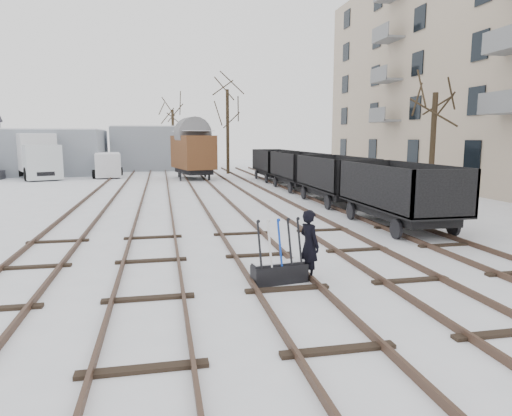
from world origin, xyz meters
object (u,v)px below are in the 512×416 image
Objects in this scene: panel_van at (108,165)px; lorry at (36,155)px; box_van_wagon at (193,151)px; freight_wagon_a at (398,203)px; worker at (309,245)px; ground_frame at (279,271)px.

lorry is at bearing 170.28° from panel_van.
freight_wagon_a is at bearing -86.99° from box_van_wagon.
lorry is (-12.73, 3.54, -0.36)m from box_van_wagon.
lorry is at bearing 2.97° from worker.
box_van_wagon is at bearing 105.51° from freight_wagon_a.
ground_frame is 0.27× the size of box_van_wagon.
lorry reaches higher than worker.
panel_van is (-7.02, 3.21, -1.19)m from box_van_wagon.
ground_frame is 31.61m from panel_van.
lorry reaches higher than panel_van.
freight_wagon_a is 22.89m from box_van_wagon.
worker is 31.68m from panel_van.
ground_frame is at bearing -102.35° from box_van_wagon.
box_van_wagon reaches higher than panel_van.
lorry reaches higher than ground_frame.
freight_wagon_a is at bearing -69.00° from panel_van.
box_van_wagon is at bearing -37.46° from lorry.
freight_wagon_a is (5.29, 5.47, 0.07)m from worker.
lorry is (-12.80, 31.12, 1.61)m from ground_frame.
panel_van is at bearing -25.17° from lorry.
box_van_wagon is at bearing 81.24° from ground_frame.
worker is 33.87m from lorry.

